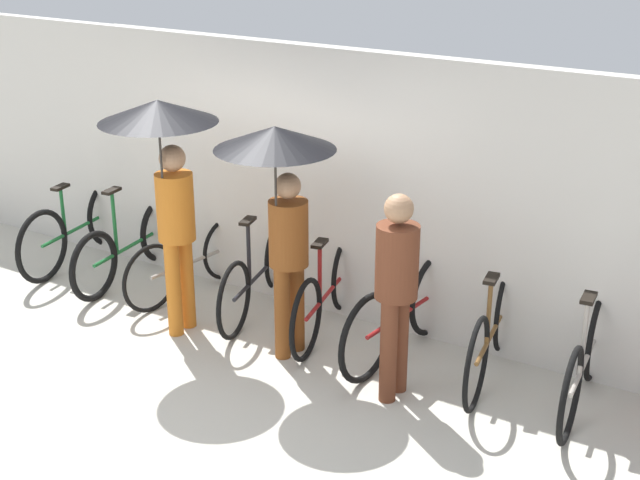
{
  "coord_description": "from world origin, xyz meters",
  "views": [
    {
      "loc": [
        3.99,
        -4.48,
        3.61
      ],
      "look_at": [
        0.51,
        1.19,
        1.0
      ],
      "focal_mm": 50.0,
      "sensor_mm": 36.0,
      "label": 1
    }
  ],
  "objects_px": {
    "parked_bicycle_6": "(492,331)",
    "pedestrian_center": "(280,181)",
    "parked_bicycle_5": "(402,313)",
    "pedestrian_leading": "(165,156)",
    "parked_bicycle_2": "(191,259)",
    "parked_bicycle_4": "(327,292)",
    "parked_bicycle_1": "(129,245)",
    "parked_bicycle_7": "(584,361)",
    "pedestrian_trailing": "(396,282)",
    "parked_bicycle_0": "(78,227)",
    "parked_bicycle_3": "(258,273)"
  },
  "relations": [
    {
      "from": "parked_bicycle_6",
      "to": "pedestrian_center",
      "type": "xyz_separation_m",
      "value": [
        -1.57,
        -0.61,
        1.14
      ]
    },
    {
      "from": "parked_bicycle_1",
      "to": "pedestrian_leading",
      "type": "bearing_deg",
      "value": -127.38
    },
    {
      "from": "parked_bicycle_1",
      "to": "pedestrian_trailing",
      "type": "height_order",
      "value": "pedestrian_trailing"
    },
    {
      "from": "parked_bicycle_0",
      "to": "parked_bicycle_2",
      "type": "bearing_deg",
      "value": -98.44
    },
    {
      "from": "parked_bicycle_7",
      "to": "pedestrian_center",
      "type": "relative_size",
      "value": 0.85
    },
    {
      "from": "parked_bicycle_6",
      "to": "pedestrian_trailing",
      "type": "xyz_separation_m",
      "value": [
        -0.52,
        -0.67,
        0.56
      ]
    },
    {
      "from": "parked_bicycle_1",
      "to": "pedestrian_center",
      "type": "xyz_separation_m",
      "value": [
        2.19,
        -0.55,
        1.17
      ]
    },
    {
      "from": "pedestrian_leading",
      "to": "parked_bicycle_1",
      "type": "bearing_deg",
      "value": -32.45
    },
    {
      "from": "parked_bicycle_7",
      "to": "pedestrian_trailing",
      "type": "bearing_deg",
      "value": 109.58
    },
    {
      "from": "parked_bicycle_0",
      "to": "parked_bicycle_1",
      "type": "relative_size",
      "value": 1.04
    },
    {
      "from": "parked_bicycle_5",
      "to": "parked_bicycle_6",
      "type": "height_order",
      "value": "parked_bicycle_6"
    },
    {
      "from": "parked_bicycle_7",
      "to": "pedestrian_center",
      "type": "bearing_deg",
      "value": 97.54
    },
    {
      "from": "parked_bicycle_5",
      "to": "parked_bicycle_6",
      "type": "relative_size",
      "value": 1.0
    },
    {
      "from": "parked_bicycle_2",
      "to": "parked_bicycle_4",
      "type": "xyz_separation_m",
      "value": [
        1.5,
        0.01,
        0.01
      ]
    },
    {
      "from": "parked_bicycle_4",
      "to": "pedestrian_center",
      "type": "distance_m",
      "value": 1.3
    },
    {
      "from": "parked_bicycle_7",
      "to": "pedestrian_trailing",
      "type": "relative_size",
      "value": 1.03
    },
    {
      "from": "parked_bicycle_0",
      "to": "parked_bicycle_7",
      "type": "height_order",
      "value": "parked_bicycle_7"
    },
    {
      "from": "parked_bicycle_4",
      "to": "pedestrian_center",
      "type": "xyz_separation_m",
      "value": [
        -0.07,
        -0.6,
        1.16
      ]
    },
    {
      "from": "parked_bicycle_1",
      "to": "pedestrian_leading",
      "type": "height_order",
      "value": "pedestrian_leading"
    },
    {
      "from": "parked_bicycle_0",
      "to": "parked_bicycle_5",
      "type": "xyz_separation_m",
      "value": [
        3.76,
        -0.06,
        0.0
      ]
    },
    {
      "from": "parked_bicycle_4",
      "to": "parked_bicycle_7",
      "type": "height_order",
      "value": "parked_bicycle_4"
    },
    {
      "from": "parked_bicycle_5",
      "to": "pedestrian_leading",
      "type": "distance_m",
      "value": 2.32
    },
    {
      "from": "parked_bicycle_6",
      "to": "parked_bicycle_2",
      "type": "bearing_deg",
      "value": 81.32
    },
    {
      "from": "parked_bicycle_4",
      "to": "parked_bicycle_5",
      "type": "distance_m",
      "value": 0.76
    },
    {
      "from": "parked_bicycle_5",
      "to": "pedestrian_leading",
      "type": "xyz_separation_m",
      "value": [
        -1.85,
        -0.68,
        1.23
      ]
    },
    {
      "from": "parked_bicycle_2",
      "to": "pedestrian_leading",
      "type": "xyz_separation_m",
      "value": [
        0.41,
        -0.73,
        1.26
      ]
    },
    {
      "from": "parked_bicycle_1",
      "to": "parked_bicycle_6",
      "type": "height_order",
      "value": "parked_bicycle_6"
    },
    {
      "from": "parked_bicycle_3",
      "to": "parked_bicycle_1",
      "type": "bearing_deg",
      "value": 79.31
    },
    {
      "from": "parked_bicycle_6",
      "to": "parked_bicycle_5",
      "type": "bearing_deg",
      "value": 86.4
    },
    {
      "from": "pedestrian_leading",
      "to": "parked_bicycle_5",
      "type": "bearing_deg",
      "value": -161.25
    },
    {
      "from": "parked_bicycle_0",
      "to": "pedestrian_center",
      "type": "bearing_deg",
      "value": -109.65
    },
    {
      "from": "parked_bicycle_6",
      "to": "pedestrian_leading",
      "type": "distance_m",
      "value": 2.97
    },
    {
      "from": "parked_bicycle_6",
      "to": "pedestrian_trailing",
      "type": "height_order",
      "value": "pedestrian_trailing"
    },
    {
      "from": "pedestrian_center",
      "to": "pedestrian_trailing",
      "type": "height_order",
      "value": "pedestrian_center"
    },
    {
      "from": "pedestrian_trailing",
      "to": "parked_bicycle_7",
      "type": "bearing_deg",
      "value": -153.6
    },
    {
      "from": "parked_bicycle_2",
      "to": "pedestrian_center",
      "type": "bearing_deg",
      "value": -104.07
    },
    {
      "from": "parked_bicycle_6",
      "to": "pedestrian_center",
      "type": "distance_m",
      "value": 2.04
    },
    {
      "from": "parked_bicycle_1",
      "to": "parked_bicycle_2",
      "type": "bearing_deg",
      "value": -93.62
    },
    {
      "from": "parked_bicycle_4",
      "to": "parked_bicycle_5",
      "type": "xyz_separation_m",
      "value": [
        0.75,
        -0.06,
        0.01
      ]
    },
    {
      "from": "parked_bicycle_7",
      "to": "pedestrian_trailing",
      "type": "height_order",
      "value": "pedestrian_trailing"
    },
    {
      "from": "parked_bicycle_0",
      "to": "parked_bicycle_2",
      "type": "height_order",
      "value": "parked_bicycle_2"
    },
    {
      "from": "pedestrian_leading",
      "to": "pedestrian_trailing",
      "type": "distance_m",
      "value": 2.18
    },
    {
      "from": "parked_bicycle_4",
      "to": "pedestrian_trailing",
      "type": "distance_m",
      "value": 1.32
    },
    {
      "from": "parked_bicycle_0",
      "to": "parked_bicycle_6",
      "type": "bearing_deg",
      "value": -97.96
    },
    {
      "from": "parked_bicycle_1",
      "to": "parked_bicycle_3",
      "type": "distance_m",
      "value": 1.5
    },
    {
      "from": "parked_bicycle_2",
      "to": "parked_bicycle_6",
      "type": "distance_m",
      "value": 3.01
    },
    {
      "from": "parked_bicycle_0",
      "to": "parked_bicycle_7",
      "type": "relative_size",
      "value": 1.09
    },
    {
      "from": "parked_bicycle_6",
      "to": "parked_bicycle_4",
      "type": "bearing_deg",
      "value": 81.52
    },
    {
      "from": "pedestrian_leading",
      "to": "parked_bicycle_6",
      "type": "bearing_deg",
      "value": -165.34
    },
    {
      "from": "parked_bicycle_0",
      "to": "parked_bicycle_5",
      "type": "bearing_deg",
      "value": -99.03
    }
  ]
}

